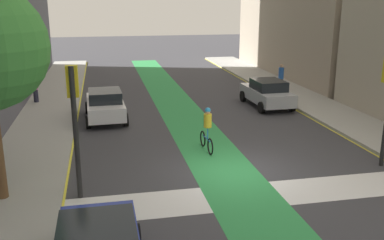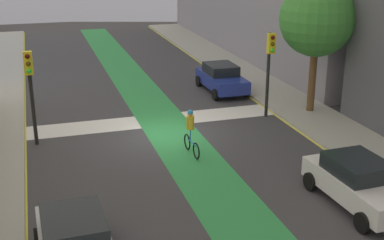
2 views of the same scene
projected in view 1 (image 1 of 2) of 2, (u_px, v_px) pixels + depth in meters
name	position (u px, v px, depth m)	size (l,w,h in m)	color
ground_plane	(237.00, 172.00, 15.83)	(120.00, 120.00, 0.00)	#38383D
bike_lane_paint	(226.00, 172.00, 15.75)	(2.40, 60.00, 0.01)	#2D8C47
crosswalk_band	(255.00, 195.00, 13.95)	(12.00, 1.80, 0.01)	silver
sidewalk_left	(18.00, 187.00, 14.34)	(3.00, 60.00, 0.15)	#9E9E99
curb_stripe_left	(65.00, 185.00, 14.65)	(0.16, 60.00, 0.01)	yellow
curb_stripe_right	(384.00, 159.00, 17.01)	(0.16, 60.00, 0.01)	yellow
traffic_signal_near_left	(74.00, 107.00, 13.12)	(0.35, 0.52, 4.15)	black
car_white_left_far	(105.00, 105.00, 22.39)	(2.14, 4.26, 1.57)	silver
car_silver_right_far	(267.00, 93.00, 25.16)	(2.12, 4.25, 1.57)	#B2B7BF
cyclist_in_lane	(207.00, 128.00, 17.71)	(0.32, 1.73, 1.86)	black
pedestrian_sidewalk_right_a	(281.00, 77.00, 28.57)	(0.34, 0.34, 1.79)	#262638
pedestrian_sidewalk_left_a	(35.00, 88.00, 25.58)	(0.34, 0.34, 1.60)	#262638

